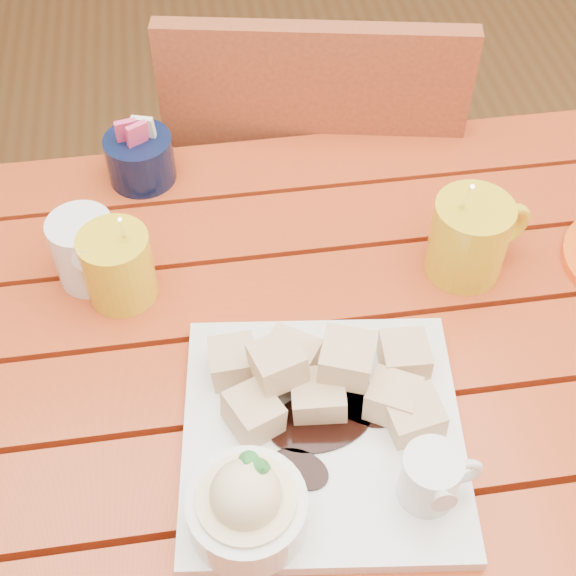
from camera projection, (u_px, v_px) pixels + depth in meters
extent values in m
cube|color=maroon|center=(296.00, 470.00, 0.82)|extent=(1.20, 0.11, 0.03)
cube|color=maroon|center=(280.00, 378.00, 0.89)|extent=(1.20, 0.11, 0.03)
cube|color=maroon|center=(267.00, 300.00, 0.96)|extent=(1.20, 0.11, 0.03)
cube|color=maroon|center=(256.00, 232.00, 1.04)|extent=(1.20, 0.11, 0.03)
cube|color=maroon|center=(246.00, 174.00, 1.11)|extent=(1.20, 0.11, 0.03)
cube|color=maroon|center=(246.00, 195.00, 1.16)|extent=(1.12, 0.04, 0.08)
cylinder|color=maroon|center=(555.00, 298.00, 1.45)|extent=(0.06, 0.06, 0.72)
cube|color=white|center=(322.00, 434.00, 0.82)|extent=(0.32, 0.32, 0.02)
cube|color=#B97938|center=(404.00, 357.00, 0.85)|extent=(0.05, 0.05, 0.04)
cube|color=#B97938|center=(290.00, 358.00, 0.85)|extent=(0.07, 0.07, 0.04)
cube|color=#B97938|center=(414.00, 416.00, 0.80)|extent=(0.06, 0.06, 0.04)
cube|color=#B97938|center=(347.00, 358.00, 0.81)|extent=(0.06, 0.06, 0.04)
cube|color=#B97938|center=(278.00, 364.00, 0.80)|extent=(0.06, 0.06, 0.04)
cube|color=#B97938|center=(253.00, 413.00, 0.80)|extent=(0.07, 0.07, 0.04)
cube|color=#B97938|center=(319.00, 396.00, 0.82)|extent=(0.06, 0.06, 0.04)
cube|color=#B97938|center=(393.00, 399.00, 0.81)|extent=(0.07, 0.07, 0.04)
cube|color=#B97938|center=(233.00, 362.00, 0.84)|extent=(0.05, 0.05, 0.04)
cylinder|color=white|center=(247.00, 511.00, 0.73)|extent=(0.11, 0.11, 0.04)
cylinder|color=#FFF3BB|center=(247.00, 505.00, 0.72)|extent=(0.09, 0.09, 0.03)
sphere|color=#FFF3BB|center=(246.00, 495.00, 0.71)|extent=(0.06, 0.06, 0.06)
cone|color=#2E8C38|center=(261.00, 469.00, 0.69)|extent=(0.04, 0.04, 0.03)
cone|color=#2E8C38|center=(247.00, 462.00, 0.70)|extent=(0.03, 0.03, 0.03)
cylinder|color=white|center=(430.00, 477.00, 0.75)|extent=(0.06, 0.06, 0.06)
cylinder|color=black|center=(434.00, 463.00, 0.73)|extent=(0.04, 0.04, 0.01)
cone|color=white|center=(441.00, 494.00, 0.71)|extent=(0.02, 0.02, 0.03)
torus|color=white|center=(464.00, 471.00, 0.75)|extent=(0.04, 0.01, 0.04)
cylinder|color=gold|center=(118.00, 266.00, 0.92)|extent=(0.08, 0.08, 0.09)
cylinder|color=black|center=(112.00, 244.00, 0.89)|extent=(0.07, 0.07, 0.01)
torus|color=gold|center=(79.00, 261.00, 0.92)|extent=(0.06, 0.03, 0.06)
cylinder|color=silver|center=(126.00, 240.00, 0.90)|extent=(0.01, 0.06, 0.12)
cylinder|color=gold|center=(468.00, 238.00, 0.94)|extent=(0.09, 0.09, 0.10)
cylinder|color=black|center=(475.00, 212.00, 0.91)|extent=(0.08, 0.08, 0.01)
torus|color=gold|center=(507.00, 225.00, 0.95)|extent=(0.06, 0.03, 0.06)
cylinder|color=silver|center=(458.00, 212.00, 0.92)|extent=(0.01, 0.06, 0.13)
cylinder|color=white|center=(85.00, 250.00, 0.94)|extent=(0.08, 0.08, 0.09)
cylinder|color=white|center=(79.00, 226.00, 0.91)|extent=(0.06, 0.06, 0.01)
cone|color=white|center=(79.00, 256.00, 0.89)|extent=(0.03, 0.03, 0.03)
torus|color=white|center=(124.00, 245.00, 0.94)|extent=(0.05, 0.02, 0.05)
cylinder|color=black|center=(140.00, 159.00, 1.06)|extent=(0.09, 0.09, 0.07)
cube|color=#E23D73|center=(127.00, 133.00, 1.03)|extent=(0.03, 0.02, 0.04)
cube|color=white|center=(144.00, 130.00, 1.03)|extent=(0.03, 0.02, 0.04)
cube|color=#E23D73|center=(137.00, 137.00, 1.02)|extent=(0.03, 0.02, 0.04)
cube|color=brown|center=(311.00, 191.00, 1.51)|extent=(0.50, 0.50, 0.03)
cylinder|color=brown|center=(393.00, 213.00, 1.80)|extent=(0.04, 0.04, 0.43)
cylinder|color=brown|center=(230.00, 208.00, 1.81)|extent=(0.04, 0.04, 0.43)
cylinder|color=brown|center=(401.00, 346.00, 1.56)|extent=(0.04, 0.04, 0.43)
cylinder|color=brown|center=(212.00, 339.00, 1.57)|extent=(0.04, 0.04, 0.43)
cube|color=brown|center=(311.00, 161.00, 1.20)|extent=(0.43, 0.11, 0.45)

